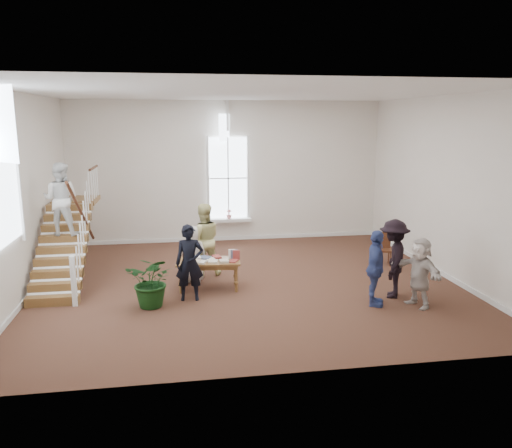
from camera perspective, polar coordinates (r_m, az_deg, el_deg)
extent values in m
plane|color=#48291C|center=(12.25, -0.93, -6.71)|extent=(10.00, 10.00, 0.00)
plane|color=silver|center=(16.16, -3.23, 5.98)|extent=(10.00, 0.00, 10.00)
plane|color=silver|center=(7.37, 3.98, -1.10)|extent=(10.00, 0.00, 10.00)
plane|color=silver|center=(12.09, -25.16, 2.89)|extent=(0.00, 9.00, 9.00)
plane|color=silver|center=(13.38, 20.81, 4.00)|extent=(0.00, 9.00, 9.00)
plane|color=white|center=(11.63, -1.01, 14.81)|extent=(10.00, 10.00, 0.00)
cube|color=white|center=(16.22, -3.11, 0.46)|extent=(1.45, 0.28, 0.10)
plane|color=white|center=(16.13, -3.20, 5.25)|extent=(2.60, 0.00, 2.60)
plane|color=white|center=(16.02, -3.27, 10.94)|extent=(0.60, 0.60, 0.85)
plane|color=white|center=(10.61, -27.20, 3.51)|extent=(0.00, 2.40, 2.40)
cube|color=white|center=(16.50, -3.14, -1.62)|extent=(10.00, 0.04, 0.12)
imported|color=pink|center=(16.15, -3.10, 1.13)|extent=(0.17, 0.17, 0.30)
cube|color=brown|center=(11.67, -22.21, -8.06)|extent=(1.10, 0.30, 0.20)
cube|color=brown|center=(11.89, -21.96, -6.67)|extent=(1.10, 0.30, 0.20)
cube|color=brown|center=(12.11, -21.73, -5.32)|extent=(1.10, 0.30, 0.20)
cube|color=brown|center=(12.33, -21.50, -4.03)|extent=(1.10, 0.30, 0.20)
cube|color=brown|center=(12.57, -21.29, -2.78)|extent=(1.10, 0.30, 0.20)
cube|color=brown|center=(12.81, -21.08, -1.58)|extent=(1.10, 0.30, 0.20)
cube|color=brown|center=(13.05, -20.88, -0.43)|extent=(1.10, 0.30, 0.20)
cube|color=brown|center=(13.30, -20.69, 0.69)|extent=(1.10, 0.30, 0.20)
cube|color=brown|center=(13.56, -20.50, 1.76)|extent=(1.10, 0.30, 0.20)
cube|color=brown|center=(14.42, -19.83, 2.53)|extent=(1.10, 1.20, 0.12)
cube|color=white|center=(11.29, -20.12, -6.15)|extent=(0.10, 0.10, 1.10)
cylinder|color=#3E1E11|center=(12.29, -19.31, 1.11)|extent=(0.07, 2.74, 1.86)
imported|color=silver|center=(12.63, -21.40, 2.67)|extent=(0.94, 0.79, 1.72)
cube|color=brown|center=(11.68, -5.46, -4.29)|extent=(1.53, 0.86, 0.05)
cube|color=brown|center=(11.70, -5.45, -4.64)|extent=(1.40, 0.73, 0.10)
cylinder|color=brown|center=(11.56, -8.62, -6.35)|extent=(0.07, 0.07, 0.64)
cylinder|color=brown|center=(11.53, -2.28, -6.28)|extent=(0.07, 0.07, 0.64)
cylinder|color=brown|center=(12.07, -8.42, -5.56)|extent=(0.07, 0.07, 0.64)
cylinder|color=brown|center=(12.04, -2.36, -5.49)|extent=(0.07, 0.07, 0.64)
cube|color=silver|center=(11.65, -5.10, -4.14)|extent=(0.19, 0.30, 0.02)
cube|color=beige|center=(11.53, -4.92, -4.27)|extent=(0.25, 0.27, 0.03)
cube|color=tan|center=(11.51, -6.76, -4.30)|extent=(0.21, 0.27, 0.05)
cube|color=silver|center=(11.60, -7.86, -4.27)|extent=(0.21, 0.25, 0.02)
cube|color=#4C5972|center=(11.85, -6.06, -3.83)|extent=(0.22, 0.27, 0.04)
cube|color=maroon|center=(11.84, -4.52, -3.78)|extent=(0.22, 0.29, 0.05)
cube|color=white|center=(11.83, -6.86, -3.83)|extent=(0.23, 0.31, 0.06)
cube|color=#BFB299|center=(11.49, -3.67, -4.26)|extent=(0.21, 0.22, 0.05)
cube|color=silver|center=(11.48, -6.27, -4.35)|extent=(0.27, 0.29, 0.04)
cube|color=beige|center=(11.69, -5.13, -4.05)|extent=(0.26, 0.34, 0.04)
cube|color=tan|center=(11.48, -6.54, -4.39)|extent=(0.28, 0.28, 0.03)
cube|color=silver|center=(11.91, -6.40, -3.81)|extent=(0.18, 0.20, 0.02)
cube|color=#4C5972|center=(11.79, -5.72, -3.89)|extent=(0.27, 0.29, 0.05)
cube|color=maroon|center=(11.54, -2.60, -4.24)|extent=(0.27, 0.32, 0.03)
imported|color=black|center=(10.99, -7.60, -4.41)|extent=(0.63, 0.43, 1.68)
imported|color=beige|center=(12.23, -7.28, -3.42)|extent=(0.69, 0.45, 1.39)
imported|color=#D1CA82|center=(12.67, -6.03, -1.79)|extent=(0.94, 0.76, 1.85)
imported|color=#374785|center=(10.87, 13.49, -4.94)|extent=(0.75, 1.04, 1.64)
imported|color=black|center=(11.48, 15.43, -3.83)|extent=(1.07, 1.31, 1.76)
imported|color=beige|center=(11.09, 18.19, -5.27)|extent=(0.83, 1.46, 1.50)
imported|color=black|center=(10.79, -11.74, -6.39)|extent=(1.26, 1.18, 1.14)
cube|color=#3E1E11|center=(14.07, 14.44, -2.91)|extent=(0.46, 0.46, 0.05)
cube|color=#3E1E11|center=(14.17, 14.38, -1.79)|extent=(0.38, 0.13, 0.45)
cylinder|color=#3E1E11|center=(13.95, 13.86, -3.89)|extent=(0.04, 0.04, 0.40)
cylinder|color=#3E1E11|center=(14.00, 15.11, -3.90)|extent=(0.04, 0.04, 0.40)
cylinder|color=#3E1E11|center=(14.24, 13.69, -3.56)|extent=(0.04, 0.04, 0.40)
cylinder|color=#3E1E11|center=(14.29, 14.91, -3.57)|extent=(0.04, 0.04, 0.40)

